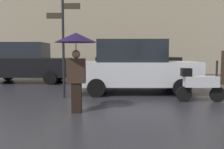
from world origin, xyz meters
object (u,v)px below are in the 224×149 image
at_px(pedestrian_with_umbrella, 76,48).
at_px(parked_car_left, 26,62).
at_px(parked_car_right, 135,67).
at_px(parked_car_distant, 136,62).
at_px(street_signpost, 63,38).
at_px(parked_scooter, 199,83).

relative_size(pedestrian_with_umbrella, parked_car_left, 0.46).
bearing_deg(pedestrian_with_umbrella, parked_car_right, 167.94).
relative_size(parked_car_distant, street_signpost, 1.37).
xyz_separation_m(parked_scooter, parked_car_left, (-6.94, 4.79, 0.43)).
height_order(pedestrian_with_umbrella, parked_scooter, pedestrian_with_umbrella).
relative_size(pedestrian_with_umbrella, parked_car_distant, 0.44).
relative_size(pedestrian_with_umbrella, parked_car_right, 0.45).
height_order(pedestrian_with_umbrella, parked_car_right, pedestrian_with_umbrella).
bearing_deg(parked_scooter, parked_car_right, 139.01).
bearing_deg(parked_scooter, parked_car_distant, 105.22).
bearing_deg(parked_car_left, pedestrian_with_umbrella, 120.58).
distance_m(parked_scooter, street_signpost, 4.45).
xyz_separation_m(parked_car_left, street_signpost, (2.76, -4.13, 0.94)).
bearing_deg(parked_car_distant, parked_car_left, -4.73).
distance_m(pedestrian_with_umbrella, parked_car_left, 7.11).
bearing_deg(parked_car_distant, street_signpost, 46.09).
height_order(parked_car_right, parked_car_distant, parked_car_distant).
distance_m(parked_car_right, parked_car_distant, 4.22).
relative_size(parked_car_left, parked_car_distant, 0.97).
distance_m(parked_car_left, parked_car_right, 6.03).
xyz_separation_m(parked_scooter, parked_car_right, (-1.79, 1.66, 0.41)).
height_order(parked_car_left, parked_car_distant, parked_car_left).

